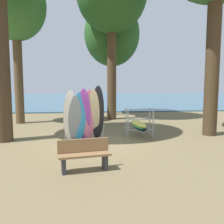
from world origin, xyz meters
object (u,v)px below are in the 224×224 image
object	(u,v)px
tree_far_left_back	(112,35)
tree_far_right_back	(16,8)
board_storage_rack	(139,125)
park_bench	(84,154)
leaning_board_pile	(84,116)

from	to	relation	value
tree_far_left_back	tree_far_right_back	distance (m)	6.81
tree_far_right_back	board_storage_rack	distance (m)	9.68
board_storage_rack	park_bench	xyz separation A→B (m)	(-2.39, -4.17, -0.04)
tree_far_left_back	park_bench	size ratio (longest dim) A/B	5.64
tree_far_right_back	leaning_board_pile	distance (m)	8.38
tree_far_left_back	board_storage_rack	distance (m)	9.49
board_storage_rack	tree_far_right_back	bearing A→B (deg)	145.04
tree_far_right_back	park_bench	distance (m)	11.13
park_bench	tree_far_right_back	bearing A→B (deg)	114.09
tree_far_right_back	park_bench	xyz separation A→B (m)	(3.80, -8.49, -6.11)
tree_far_right_back	board_storage_rack	size ratio (longest dim) A/B	4.06
leaning_board_pile	tree_far_left_back	bearing A→B (deg)	76.78
tree_far_left_back	leaning_board_pile	bearing A→B (deg)	-103.22
tree_far_right_back	leaning_board_pile	size ratio (longest dim) A/B	3.82
board_storage_rack	park_bench	distance (m)	4.80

